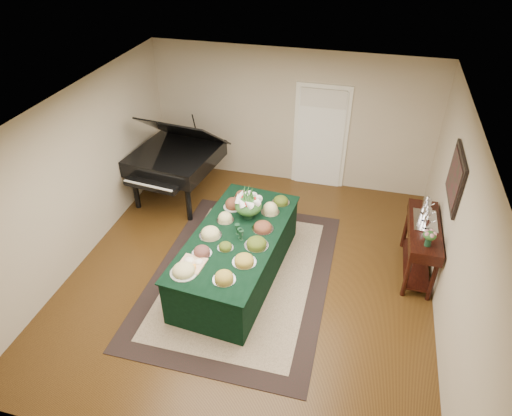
% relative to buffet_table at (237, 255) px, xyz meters
% --- Properties ---
extents(ground, '(6.00, 6.00, 0.00)m').
position_rel_buffet_table_xyz_m(ground, '(0.20, 0.09, -0.40)').
color(ground, black).
rests_on(ground, ground).
extents(area_rug, '(2.69, 3.76, 0.01)m').
position_rel_buffet_table_xyz_m(area_rug, '(0.06, -0.01, -0.39)').
color(area_rug, black).
rests_on(area_rug, ground).
extents(kitchen_doorway, '(1.05, 0.07, 2.10)m').
position_rel_buffet_table_xyz_m(kitchen_doorway, '(0.80, 3.06, 0.62)').
color(kitchen_doorway, white).
rests_on(kitchen_doorway, ground).
extents(buffet_table, '(1.47, 2.73, 0.79)m').
position_rel_buffet_table_xyz_m(buffet_table, '(0.00, 0.00, 0.00)').
color(buffet_table, black).
rests_on(buffet_table, ground).
extents(food_platters, '(1.23, 2.29, 0.14)m').
position_rel_buffet_table_xyz_m(food_platters, '(-0.01, -0.02, 0.44)').
color(food_platters, silver).
rests_on(food_platters, buffet_table).
extents(cutting_board, '(0.37, 0.37, 0.10)m').
position_rel_buffet_table_xyz_m(cutting_board, '(-0.40, -0.76, 0.43)').
color(cutting_board, tan).
rests_on(cutting_board, buffet_table).
extents(green_goblets, '(0.17, 0.20, 0.18)m').
position_rel_buffet_table_xyz_m(green_goblets, '(0.06, -0.05, 0.48)').
color(green_goblets, '#14331F').
rests_on(green_goblets, buffet_table).
extents(floral_centerpiece, '(0.43, 0.43, 0.43)m').
position_rel_buffet_table_xyz_m(floral_centerpiece, '(0.05, 0.49, 0.65)').
color(floral_centerpiece, '#14331F').
rests_on(floral_centerpiece, buffet_table).
extents(grand_piano, '(1.71, 1.87, 1.76)m').
position_rel_buffet_table_xyz_m(grand_piano, '(-1.74, 1.84, 0.48)').
color(grand_piano, black).
rests_on(grand_piano, ground).
extents(wicker_basket, '(0.43, 0.43, 0.27)m').
position_rel_buffet_table_xyz_m(wicker_basket, '(-0.59, 1.69, -0.27)').
color(wicker_basket, '#A06C40').
rests_on(wicker_basket, ground).
extents(mahogany_sideboard, '(0.45, 1.40, 0.90)m').
position_rel_buffet_table_xyz_m(mahogany_sideboard, '(2.69, 0.79, 0.30)').
color(mahogany_sideboard, black).
rests_on(mahogany_sideboard, ground).
extents(tea_service, '(0.34, 0.58, 0.30)m').
position_rel_buffet_table_xyz_m(tea_service, '(2.69, 0.95, 0.62)').
color(tea_service, silver).
rests_on(tea_service, mahogany_sideboard).
extents(pink_bouquet, '(0.20, 0.20, 0.26)m').
position_rel_buffet_table_xyz_m(pink_bouquet, '(2.69, 0.31, 0.67)').
color(pink_bouquet, '#14331F').
rests_on(pink_bouquet, mahogany_sideboard).
extents(wall_painting, '(0.05, 0.95, 0.75)m').
position_rel_buffet_table_xyz_m(wall_painting, '(2.92, 0.79, 1.35)').
color(wall_painting, black).
rests_on(wall_painting, ground).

